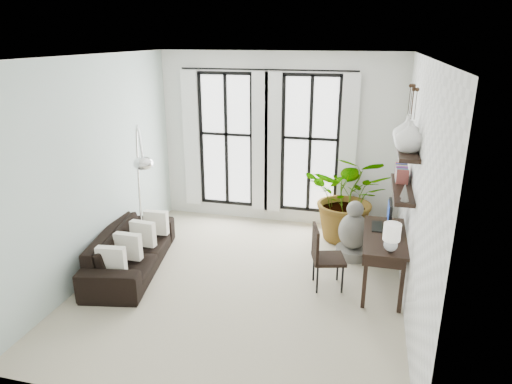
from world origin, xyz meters
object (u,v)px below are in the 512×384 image
(desk, at_px, (384,240))
(arc_lamp, at_px, (139,160))
(sofa, at_px, (131,250))
(plant, at_px, (349,197))
(buddha, at_px, (353,234))
(desk_chair, at_px, (323,253))

(desk, distance_m, arc_lamp, 3.76)
(sofa, relative_size, plant, 1.36)
(arc_lamp, distance_m, buddha, 3.57)
(plant, distance_m, buddha, 0.80)
(desk_chair, xyz_separation_m, arc_lamp, (-2.82, 0.15, 1.15))
(plant, relative_size, arc_lamp, 0.72)
(sofa, relative_size, buddha, 2.25)
(plant, xyz_separation_m, buddha, (0.13, -0.69, -0.39))
(plant, xyz_separation_m, desk, (0.57, -1.58, -0.05))
(sofa, bearing_deg, desk, -95.38)
(sofa, height_order, arc_lamp, arc_lamp)
(sofa, distance_m, desk_chair, 2.93)
(arc_lamp, bearing_deg, plant, 27.58)
(desk_chair, height_order, buddha, buddha)
(arc_lamp, bearing_deg, desk_chair, -2.95)
(desk, bearing_deg, arc_lamp, -179.64)
(buddha, bearing_deg, desk, -63.96)
(desk_chair, relative_size, buddha, 0.96)
(desk_chair, bearing_deg, sofa, 168.05)
(arc_lamp, bearing_deg, buddha, 16.00)
(sofa, distance_m, desk, 3.78)
(desk_chair, xyz_separation_m, buddha, (0.39, 1.06, -0.12))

